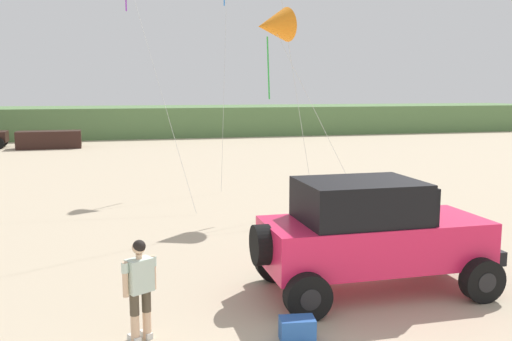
% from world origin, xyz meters
% --- Properties ---
extents(dune_ridge, '(90.00, 9.05, 2.51)m').
position_xyz_m(dune_ridge, '(-5.43, 44.92, 1.25)').
color(dune_ridge, '#567A47').
rests_on(dune_ridge, ground_plane).
extents(jeep, '(4.86, 2.41, 2.26)m').
position_xyz_m(jeep, '(2.67, 4.44, 1.20)').
color(jeep, '#EA2151').
rests_on(jeep, ground_plane).
extents(person_watching, '(0.56, 0.44, 1.67)m').
position_xyz_m(person_watching, '(-1.88, 3.35, 0.94)').
color(person_watching, '#DBB28E').
rests_on(person_watching, ground_plane).
extents(cooler_box, '(0.60, 0.43, 0.38)m').
position_xyz_m(cooler_box, '(0.55, 2.70, 0.19)').
color(cooler_box, '#23519E').
rests_on(cooler_box, ground_plane).
extents(distant_sedan, '(4.25, 1.82, 1.20)m').
position_xyz_m(distant_sedan, '(-6.46, 34.97, 0.60)').
color(distant_sedan, black).
rests_on(distant_sedan, ground_plane).
extents(kite_blue_swept, '(3.34, 2.77, 6.81)m').
position_xyz_m(kite_blue_swept, '(2.95, 12.39, 6.06)').
color(kite_blue_swept, orange).
rests_on(kite_blue_swept, ground_plane).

